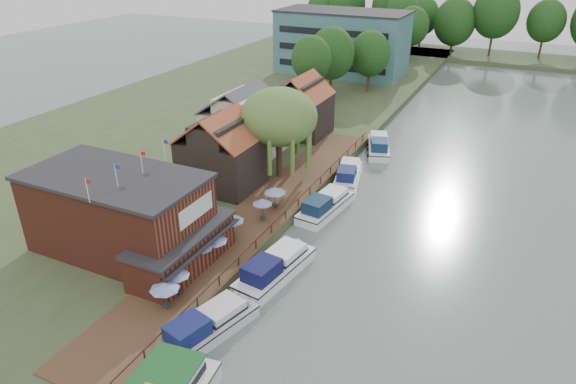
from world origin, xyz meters
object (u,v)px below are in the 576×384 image
at_px(pub, 137,218).
at_px(umbrella_2, 202,255).
at_px(hotel_block, 342,42).
at_px(cruiser_2, 325,203).
at_px(willow, 279,134).
at_px(cruiser_3, 348,172).
at_px(umbrella_6, 275,198).
at_px(umbrella_1, 178,282).
at_px(umbrella_0, 166,296).
at_px(umbrella_3, 215,247).
at_px(cottage_c, 302,105).
at_px(umbrella_4, 232,227).
at_px(cruiser_4, 379,144).
at_px(umbrella_5, 263,210).
at_px(swan, 200,379).
at_px(cruiser_1, 275,265).
at_px(cruiser_0, 207,323).
at_px(cottage_a, 222,150).
at_px(cottage_b, 244,120).

distance_m(pub, umbrella_2, 6.49).
bearing_deg(hotel_block, cruiser_2, -71.01).
relative_size(willow, cruiser_3, 1.15).
height_order(hotel_block, umbrella_2, hotel_block).
distance_m(umbrella_2, umbrella_6, 11.91).
distance_m(umbrella_1, cruiser_3, 28.15).
relative_size(umbrella_0, umbrella_3, 1.00).
bearing_deg(cruiser_2, cruiser_3, 101.13).
xyz_separation_m(umbrella_6, cruiser_2, (4.20, 3.28, -1.14)).
xyz_separation_m(cottage_c, umbrella_3, (6.35, -31.99, -2.96)).
relative_size(umbrella_1, cruiser_2, 0.25).
relative_size(willow, umbrella_4, 4.39).
xyz_separation_m(pub, willow, (3.50, 20.00, 1.56)).
xyz_separation_m(cottage_c, cruiser_3, (10.40, -9.55, -4.17)).
relative_size(willow, umbrella_3, 4.39).
distance_m(umbrella_2, cruiser_2, 16.01).
relative_size(umbrella_0, cruiser_4, 0.25).
bearing_deg(pub, umbrella_5, 54.88).
bearing_deg(cruiser_2, hotel_block, 116.10).
height_order(cottage_c, swan, cottage_c).
height_order(pub, umbrella_1, pub).
distance_m(cruiser_1, cruiser_4, 31.51).
bearing_deg(cruiser_2, pub, -117.81).
bearing_deg(cruiser_0, umbrella_3, 134.12).
bearing_deg(umbrella_2, cruiser_2, 71.80).
bearing_deg(cruiser_3, umbrella_4, -115.79).
height_order(hotel_block, cottage_a, hotel_block).
relative_size(umbrella_2, swan, 5.40).
height_order(cottage_c, cruiser_0, cottage_c).
relative_size(hotel_block, umbrella_5, 10.69).
xyz_separation_m(cottage_a, umbrella_0, (7.76, -20.16, -2.96)).
relative_size(cottage_a, umbrella_2, 3.62).
distance_m(pub, cruiser_1, 12.43).
bearing_deg(cottage_c, umbrella_6, -72.45).
height_order(cottage_a, umbrella_3, cottage_a).
height_order(umbrella_1, cruiser_2, umbrella_1).
xyz_separation_m(cottage_a, umbrella_4, (6.87, -9.41, -2.96)).
height_order(umbrella_0, umbrella_3, same).
relative_size(cottage_a, umbrella_5, 3.62).
height_order(cottage_b, swan, cottage_b).
xyz_separation_m(cottage_c, umbrella_2, (6.02, -33.40, -2.96)).
xyz_separation_m(umbrella_3, cruiser_1, (5.11, 1.35, -1.07)).
height_order(cruiser_2, cruiser_3, cruiser_2).
bearing_deg(cruiser_2, cruiser_0, -84.61).
relative_size(cottage_b, umbrella_6, 4.04).
xyz_separation_m(pub, umbrella_2, (6.02, 0.60, -2.36)).
bearing_deg(umbrella_1, hotel_block, 101.08).
distance_m(hotel_block, swan, 82.89).
distance_m(umbrella_0, swan, 7.09).
xyz_separation_m(cruiser_1, cruiser_4, (-0.47, 31.51, -0.07)).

